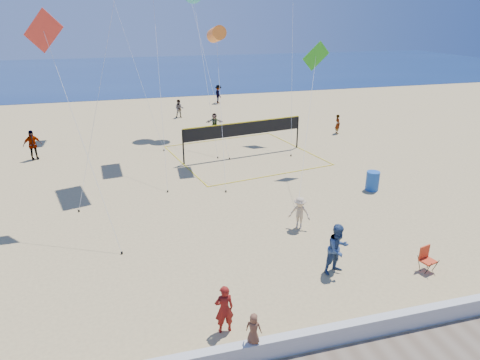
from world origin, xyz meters
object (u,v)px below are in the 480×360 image
object	(u,v)px
woman	(224,309)
volleyball_net	(244,133)
trash_barrel	(373,181)
camp_chair	(426,257)

from	to	relation	value
woman	volleyball_net	xyz separation A→B (m)	(5.18, 16.08, 0.77)
trash_barrel	volleyball_net	size ratio (longest dim) A/B	0.10
trash_barrel	volleyball_net	xyz separation A→B (m)	(-4.96, 7.57, 1.03)
trash_barrel	woman	bearing A→B (deg)	-140.01
camp_chair	volleyball_net	distance (m)	15.15
woman	trash_barrel	size ratio (longest dim) A/B	1.52
woman	camp_chair	world-z (taller)	woman
camp_chair	trash_barrel	size ratio (longest dim) A/B	1.01
woman	camp_chair	xyz separation A→B (m)	(7.85, 1.20, -0.26)
woman	camp_chair	bearing A→B (deg)	-173.53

